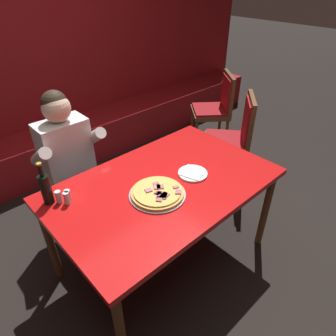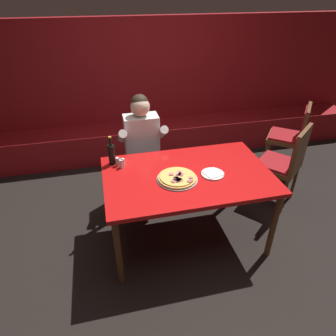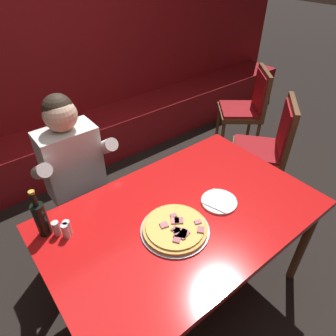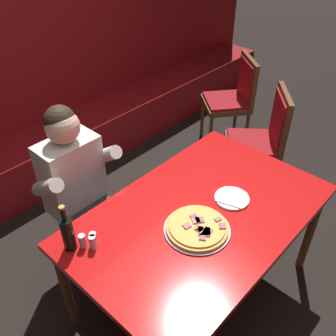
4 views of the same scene
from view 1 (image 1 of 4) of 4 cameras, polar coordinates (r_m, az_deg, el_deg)
ground_plane at (r=2.59m, az=-0.64°, el=-16.64°), size 24.00×24.00×0.00m
booth_wall_panel at (r=3.72m, az=-24.82°, el=14.68°), size 6.80×0.16×1.90m
booth_bench at (r=3.72m, az=-20.40°, el=3.33°), size 6.46×0.48×0.46m
main_dining_table at (r=2.09m, az=-0.76°, el=-4.40°), size 1.54×0.98×0.77m
pizza at (r=1.93m, az=-2.01°, el=-4.77°), size 0.37×0.37×0.05m
plate_white_paper at (r=2.13m, az=4.73°, el=-1.00°), size 0.21×0.21×0.02m
beer_bottle at (r=1.97m, az=-22.26°, el=-3.58°), size 0.07×0.07×0.29m
shaker_parmesan at (r=1.98m, az=-20.09°, el=-5.29°), size 0.04×0.04×0.09m
shaker_oregano at (r=1.96m, az=-18.71°, el=-5.58°), size 0.04×0.04×0.09m
shaker_red_pepper_flakes at (r=1.97m, az=-18.50°, el=-5.17°), size 0.04×0.04×0.09m
diner_seated_blue_shirt at (r=2.48m, az=-17.70°, el=0.83°), size 0.53×0.53×1.27m
dining_chair_side_aisle at (r=3.14m, az=12.52°, el=6.13°), size 0.62×0.62×0.98m
dining_chair_far_right at (r=3.84m, az=9.24°, el=11.63°), size 0.62×0.62×0.95m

